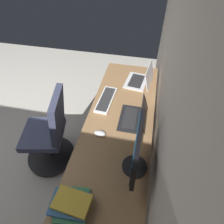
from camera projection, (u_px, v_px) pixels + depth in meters
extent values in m
cube|color=beige|center=(175.00, 89.00, 1.32)|extent=(4.78, 0.10, 2.60)
cube|color=#936D47|center=(117.00, 131.00, 1.82)|extent=(2.21, 0.64, 0.03)
cylinder|color=silver|center=(113.00, 89.00, 2.84)|extent=(0.05, 0.05, 0.70)
cylinder|color=silver|center=(149.00, 93.00, 2.76)|extent=(0.05, 0.05, 0.70)
cube|color=#936D47|center=(124.00, 130.00, 2.30)|extent=(0.40, 0.50, 0.69)
cube|color=silver|center=(103.00, 127.00, 2.34)|extent=(0.37, 0.01, 0.61)
cylinder|color=black|center=(134.00, 166.00, 1.54)|extent=(0.20, 0.20, 0.01)
cylinder|color=black|center=(135.00, 163.00, 1.50)|extent=(0.04, 0.04, 0.10)
cube|color=black|center=(137.00, 148.00, 1.36)|extent=(0.49, 0.03, 0.29)
cube|color=navy|center=(135.00, 148.00, 1.37)|extent=(0.45, 0.01, 0.25)
cube|color=black|center=(130.00, 118.00, 1.90)|extent=(0.35, 0.20, 0.01)
cube|color=#262628|center=(130.00, 118.00, 1.89)|extent=(0.28, 0.13, 0.00)
cube|color=black|center=(144.00, 113.00, 1.81)|extent=(0.35, 0.07, 0.18)
cube|color=black|center=(144.00, 113.00, 1.81)|extent=(0.31, 0.05, 0.15)
cube|color=silver|center=(136.00, 81.00, 2.32)|extent=(0.36, 0.28, 0.01)
cube|color=#262628|center=(136.00, 81.00, 2.31)|extent=(0.28, 0.18, 0.00)
cube|color=silver|center=(149.00, 76.00, 2.20)|extent=(0.33, 0.10, 0.22)
cube|color=navy|center=(149.00, 76.00, 2.20)|extent=(0.30, 0.08, 0.18)
cube|color=silver|center=(106.00, 100.00, 2.09)|extent=(0.43, 0.16, 0.02)
cube|color=#2D2D30|center=(106.00, 99.00, 2.08)|extent=(0.38, 0.13, 0.00)
ellipsoid|color=silver|center=(100.00, 133.00, 1.76)|extent=(0.06, 0.10, 0.03)
cube|color=#3D8456|center=(72.00, 205.00, 1.33)|extent=(0.26, 0.24, 0.03)
cube|color=#38669E|center=(70.00, 204.00, 1.30)|extent=(0.19, 0.26, 0.02)
cube|color=gold|center=(72.00, 202.00, 1.29)|extent=(0.18, 0.25, 0.03)
cube|color=#383D56|center=(43.00, 134.00, 2.12)|extent=(0.52, 0.50, 0.07)
cube|color=#383D56|center=(57.00, 116.00, 1.91)|extent=(0.41, 0.21, 0.50)
cylinder|color=black|center=(48.00, 146.00, 2.27)|extent=(0.05, 0.05, 0.37)
cylinder|color=black|center=(52.00, 155.00, 2.42)|extent=(0.56, 0.56, 0.03)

